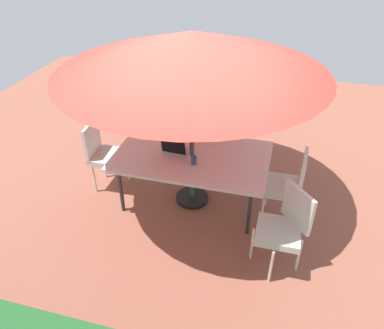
{
  "coord_description": "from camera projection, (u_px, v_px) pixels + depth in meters",
  "views": [
    {
      "loc": [
        -1.03,
        3.86,
        3.3
      ],
      "look_at": [
        0.0,
        0.0,
        0.58
      ],
      "focal_mm": 35.1,
      "sensor_mm": 36.0,
      "label": 1
    }
  ],
  "objects": [
    {
      "name": "ground_plane",
      "position": [
        192.0,
        200.0,
        5.17
      ],
      "size": [
        10.0,
        10.0,
        0.02
      ],
      "primitive_type": "cube",
      "color": "#935442"
    },
    {
      "name": "dining_table",
      "position": [
        192.0,
        158.0,
        4.78
      ],
      "size": [
        1.94,
        1.19,
        0.73
      ],
      "color": "silver",
      "rests_on": "ground_plane"
    },
    {
      "name": "patio_umbrella",
      "position": [
        192.0,
        52.0,
        4.02
      ],
      "size": [
        3.06,
        3.06,
        2.26
      ],
      "color": "#4C4C4C",
      "rests_on": "ground_plane"
    },
    {
      "name": "chair_west",
      "position": [
        288.0,
        183.0,
        4.55
      ],
      "size": [
        0.47,
        0.46,
        0.98
      ],
      "rotation": [
        0.0,
        0.0,
        1.52
      ],
      "color": "silver",
      "rests_on": "ground_plane"
    },
    {
      "name": "chair_south",
      "position": [
        209.0,
        137.0,
        5.48
      ],
      "size": [
        0.46,
        0.46,
        0.98
      ],
      "rotation": [
        0.0,
        0.0,
        0.02
      ],
      "color": "silver",
      "rests_on": "ground_plane"
    },
    {
      "name": "chair_east",
      "position": [
        104.0,
        153.0,
        5.13
      ],
      "size": [
        0.47,
        0.46,
        0.98
      ],
      "rotation": [
        0.0,
        0.0,
        4.78
      ],
      "color": "silver",
      "rests_on": "ground_plane"
    },
    {
      "name": "chair_northwest",
      "position": [
        284.0,
        226.0,
        3.94
      ],
      "size": [
        0.59,
        0.58,
        0.98
      ],
      "rotation": [
        0.0,
        0.0,
        2.28
      ],
      "color": "silver",
      "rests_on": "ground_plane"
    },
    {
      "name": "laptop",
      "position": [
        175.0,
        149.0,
        4.79
      ],
      "size": [
        0.34,
        0.27,
        0.21
      ],
      "rotation": [
        0.0,
        0.0,
        -0.07
      ],
      "color": "#B7B7BC",
      "rests_on": "dining_table"
    },
    {
      "name": "cup",
      "position": [
        194.0,
        160.0,
        4.55
      ],
      "size": [
        0.07,
        0.07,
        0.11
      ],
      "primitive_type": "cylinder",
      "color": "#334C99",
      "rests_on": "dining_table"
    }
  ]
}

